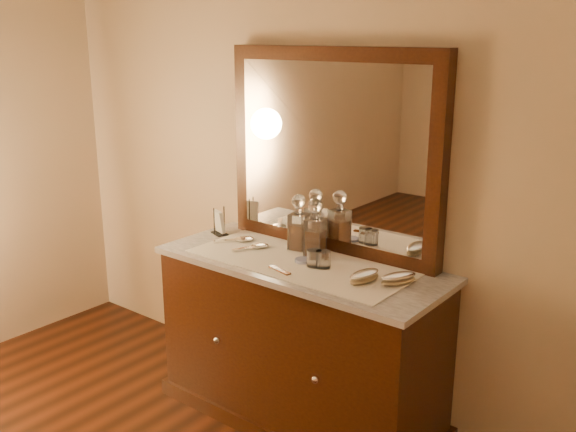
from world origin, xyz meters
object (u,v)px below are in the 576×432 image
object	(u,v)px
pin_dish	(303,260)
napkin_rack	(219,223)
comb	(280,270)
mirror_frame	(332,152)
brush_far	(398,278)
dresser_cabinet	(300,344)
decanter_right	(315,234)
hand_mirror_inner	(256,246)
hand_mirror_outer	(241,239)
decanter_left	(299,228)
brush_near	(364,276)

from	to	relation	value
pin_dish	napkin_rack	size ratio (longest dim) A/B	0.54
napkin_rack	comb	bearing A→B (deg)	-21.38
mirror_frame	brush_far	bearing A→B (deg)	-22.64
dresser_cabinet	decanter_right	bearing A→B (deg)	84.06
mirror_frame	hand_mirror_inner	size ratio (longest dim) A/B	5.91
pin_dish	napkin_rack	distance (m)	0.64
napkin_rack	dresser_cabinet	bearing A→B (deg)	-6.80
mirror_frame	hand_mirror_inner	xyz separation A→B (m)	(-0.29, -0.23, -0.49)
dresser_cabinet	hand_mirror_outer	world-z (taller)	hand_mirror_outer
dresser_cabinet	decanter_left	world-z (taller)	decanter_left
napkin_rack	decanter_right	distance (m)	0.63
dresser_cabinet	decanter_right	world-z (taller)	decanter_right
decanter_left	brush_near	distance (m)	0.53
hand_mirror_inner	hand_mirror_outer	bearing A→B (deg)	166.38
hand_mirror_outer	brush_near	bearing A→B (deg)	-5.95
comb	hand_mirror_outer	xyz separation A→B (m)	(-0.44, 0.22, 0.00)
comb	hand_mirror_outer	world-z (taller)	hand_mirror_outer
decanter_left	hand_mirror_inner	size ratio (longest dim) A/B	1.41
dresser_cabinet	pin_dish	xyz separation A→B (m)	(0.02, -0.01, 0.45)
mirror_frame	brush_near	world-z (taller)	mirror_frame
decanter_left	brush_far	size ratio (longest dim) A/B	1.51
pin_dish	napkin_rack	world-z (taller)	napkin_rack
decanter_right	brush_far	xyz separation A→B (m)	(0.50, -0.07, -0.09)
brush_near	mirror_frame	bearing A→B (deg)	143.20
decanter_left	napkin_rack	bearing A→B (deg)	-173.16
decanter_right	dresser_cabinet	bearing A→B (deg)	-95.94
brush_near	hand_mirror_inner	xyz separation A→B (m)	(-0.68, 0.05, -0.02)
pin_dish	brush_far	size ratio (longest dim) A/B	0.43
napkin_rack	hand_mirror_outer	xyz separation A→B (m)	(0.18, -0.03, -0.05)
dresser_cabinet	decanter_left	distance (m)	0.58
hand_mirror_outer	hand_mirror_inner	distance (m)	0.14
napkin_rack	brush_far	bearing A→B (deg)	-2.10
pin_dish	hand_mirror_outer	size ratio (longest dim) A/B	0.39
napkin_rack	hand_mirror_inner	distance (m)	0.33
brush_near	brush_far	world-z (taller)	same
mirror_frame	comb	distance (m)	0.64
napkin_rack	decanter_left	distance (m)	0.51
mirror_frame	napkin_rack	size ratio (longest dim) A/B	7.95
hand_mirror_outer	napkin_rack	bearing A→B (deg)	171.22
decanter_right	pin_dish	bearing A→B (deg)	-85.93
mirror_frame	decanter_right	size ratio (longest dim) A/B	4.12
dresser_cabinet	comb	world-z (taller)	comb
dresser_cabinet	mirror_frame	size ratio (longest dim) A/B	1.17
decanter_right	hand_mirror_outer	xyz separation A→B (m)	(-0.44, -0.05, -0.10)
comb	hand_mirror_outer	bearing A→B (deg)	167.40
napkin_rack	decanter_left	world-z (taller)	decanter_left
pin_dish	decanter_left	xyz separation A→B (m)	(-0.13, 0.14, 0.10)
napkin_rack	brush_near	bearing A→B (deg)	-6.47
dresser_cabinet	mirror_frame	distance (m)	0.97
dresser_cabinet	decanter_left	xyz separation A→B (m)	(-0.12, 0.13, 0.55)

